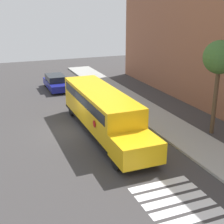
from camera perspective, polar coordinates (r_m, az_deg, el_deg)
The scene contains 6 objects.
ground_plane at distance 22.02m, azimuth -6.71°, elevation -3.45°, with size 60.00×60.00×0.00m, color #3A3838.
sidewalk_strip at distance 24.34m, azimuth 8.19°, elevation -1.09°, with size 44.00×3.00×0.15m.
crosswalk_stripes at distance 14.72m, azimuth 12.17°, elevation -16.16°, with size 4.00×3.20×0.01m.
school_bus at distance 21.21m, azimuth -1.86°, elevation 0.53°, with size 11.66×2.57×2.85m.
parked_car at distance 32.98m, azimuth -10.19°, elevation 5.35°, with size 4.78×1.89×1.46m.
tree_near_sidewalk at distance 21.27m, azimuth 19.10°, elevation 9.20°, with size 2.15×2.15×6.30m.
Camera 1 is at (19.70, -5.12, 8.40)m, focal length 50.00 mm.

